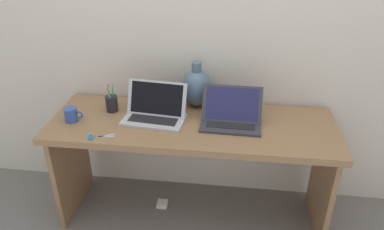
# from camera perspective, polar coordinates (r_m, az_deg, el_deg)

# --- Properties ---
(ground_plane) EXTENTS (6.00, 6.00, 0.00)m
(ground_plane) POSITION_cam_1_polar(r_m,az_deg,el_deg) (2.58, 0.00, -14.85)
(ground_plane) COLOR slate
(back_wall) EXTENTS (4.40, 0.04, 2.40)m
(back_wall) POSITION_cam_1_polar(r_m,az_deg,el_deg) (2.27, 1.04, 13.96)
(back_wall) COLOR beige
(back_wall) RESTS_ON ground
(desk) EXTENTS (1.67, 0.58, 0.70)m
(desk) POSITION_cam_1_polar(r_m,az_deg,el_deg) (2.23, 0.00, -4.25)
(desk) COLOR olive
(desk) RESTS_ON ground
(laptop_left) EXTENTS (0.38, 0.25, 0.21)m
(laptop_left) POSITION_cam_1_polar(r_m,az_deg,el_deg) (2.19, -5.68, 0.84)
(laptop_left) COLOR #B2B2B7
(laptop_left) RESTS_ON desk
(laptop_right) EXTENTS (0.35, 0.23, 0.21)m
(laptop_right) POSITION_cam_1_polar(r_m,az_deg,el_deg) (2.14, 6.08, 0.06)
(laptop_right) COLOR #333338
(laptop_right) RESTS_ON desk
(green_vase) EXTENTS (0.19, 0.19, 0.29)m
(green_vase) POSITION_cam_1_polar(r_m,az_deg,el_deg) (2.30, 0.70, 4.24)
(green_vase) COLOR slate
(green_vase) RESTS_ON desk
(coffee_mug) EXTENTS (0.11, 0.08, 0.08)m
(coffee_mug) POSITION_cam_1_polar(r_m,az_deg,el_deg) (2.26, -18.11, 0.05)
(coffee_mug) COLOR #335199
(coffee_mug) RESTS_ON desk
(pen_cup) EXTENTS (0.07, 0.07, 0.18)m
(pen_cup) POSITION_cam_1_polar(r_m,az_deg,el_deg) (2.32, -12.28, 1.79)
(pen_cup) COLOR black
(pen_cup) RESTS_ON desk
(scissors) EXTENTS (0.15, 0.08, 0.01)m
(scissors) POSITION_cam_1_polar(r_m,az_deg,el_deg) (2.08, -14.60, -3.28)
(scissors) COLOR #B7B7BC
(scissors) RESTS_ON desk
(power_brick) EXTENTS (0.07, 0.07, 0.03)m
(power_brick) POSITION_cam_1_polar(r_m,az_deg,el_deg) (2.63, -4.59, -13.49)
(power_brick) COLOR white
(power_brick) RESTS_ON ground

